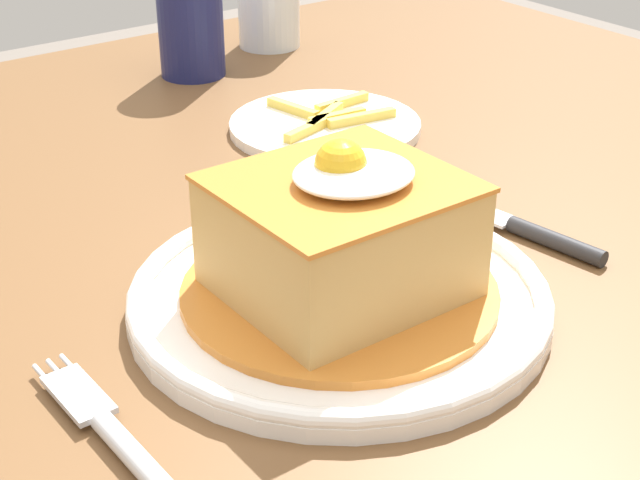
# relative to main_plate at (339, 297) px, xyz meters

# --- Properties ---
(dining_table) EXTENTS (1.40, 1.03, 0.75)m
(dining_table) POSITION_rel_main_plate_xyz_m (-0.07, 0.10, -0.10)
(dining_table) COLOR brown
(dining_table) RESTS_ON ground_plane
(main_plate) EXTENTS (0.26, 0.26, 0.02)m
(main_plate) POSITION_rel_main_plate_xyz_m (0.00, 0.00, 0.00)
(main_plate) COLOR white
(main_plate) RESTS_ON dining_table
(sandwich_meal) EXTENTS (0.20, 0.20, 0.10)m
(sandwich_meal) POSITION_rel_main_plate_xyz_m (0.00, -0.00, 0.04)
(sandwich_meal) COLOR orange
(sandwich_meal) RESTS_ON main_plate
(fork) EXTENTS (0.02, 0.14, 0.01)m
(fork) POSITION_rel_main_plate_xyz_m (-0.17, -0.04, -0.00)
(fork) COLOR silver
(fork) RESTS_ON dining_table
(knife) EXTENTS (0.04, 0.17, 0.01)m
(knife) POSITION_rel_main_plate_xyz_m (0.16, -0.00, -0.00)
(knife) COLOR #262628
(knife) RESTS_ON dining_table
(soda_can) EXTENTS (0.07, 0.07, 0.12)m
(soda_can) POSITION_rel_main_plate_xyz_m (0.16, 0.45, 0.05)
(soda_can) COLOR #191E51
(soda_can) RESTS_ON dining_table
(drinking_glass) EXTENTS (0.07, 0.07, 0.10)m
(drinking_glass) POSITION_rel_main_plate_xyz_m (0.28, 0.49, 0.04)
(drinking_glass) COLOR #3F2314
(drinking_glass) RESTS_ON dining_table
(side_plate_fries) EXTENTS (0.17, 0.17, 0.02)m
(side_plate_fries) POSITION_rel_main_plate_xyz_m (0.17, 0.24, -0.00)
(side_plate_fries) COLOR white
(side_plate_fries) RESTS_ON dining_table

